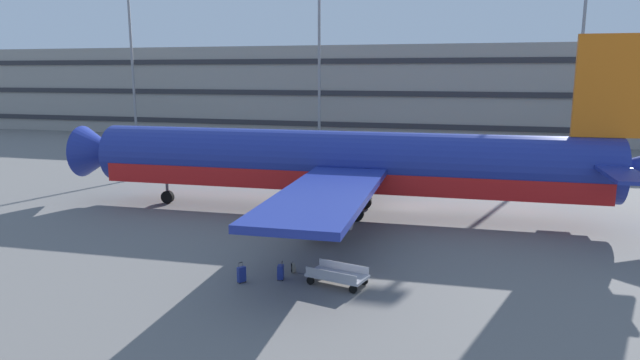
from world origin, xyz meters
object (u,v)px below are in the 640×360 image
at_px(backpack_navy, 294,268).
at_px(airliner, 348,164).
at_px(suitcase_purple, 281,272).
at_px(baggage_cart, 337,275).
at_px(suitcase_laid_flat, 242,274).

bearing_deg(backpack_navy, airliner, 90.25).
distance_m(suitcase_purple, baggage_cart, 2.60).
relative_size(suitcase_laid_flat, suitcase_purple, 1.07).
bearing_deg(baggage_cart, airliner, 100.77).
relative_size(suitcase_laid_flat, baggage_cart, 0.28).
bearing_deg(backpack_navy, baggage_cart, -21.09).
bearing_deg(airliner, suitcase_purple, -91.13).
relative_size(airliner, suitcase_purple, 46.01).
bearing_deg(suitcase_laid_flat, baggage_cart, 12.17).
distance_m(suitcase_laid_flat, backpack_navy, 2.57).
relative_size(suitcase_laid_flat, backpack_navy, 1.67).
relative_size(airliner, backpack_navy, 71.54).
bearing_deg(suitcase_laid_flat, backpack_navy, 44.00).
distance_m(suitcase_purple, backpack_navy, 1.03).
distance_m(airliner, suitcase_purple, 12.83).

